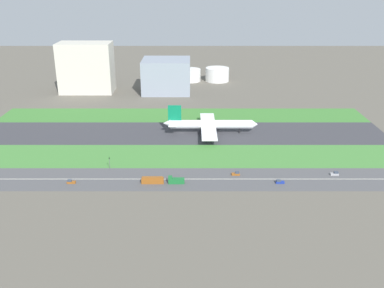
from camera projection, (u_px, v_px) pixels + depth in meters
name	position (u px, v px, depth m)	size (l,w,h in m)	color
ground_plane	(180.00, 133.00, 299.43)	(800.00, 800.00, 0.00)	#5B564C
runway	(180.00, 133.00, 299.41)	(280.00, 46.00, 0.10)	#38383D
grass_median_north	(181.00, 115.00, 337.63)	(280.00, 36.00, 0.10)	#3D7A33
grass_median_south	(179.00, 156.00, 261.20)	(280.00, 36.00, 0.10)	#427F38
highway	(177.00, 179.00, 231.37)	(280.00, 28.00, 0.10)	#4C4C4F
highway_centerline	(177.00, 179.00, 231.35)	(266.00, 0.50, 0.01)	silver
airliner	(207.00, 124.00, 297.25)	(65.00, 56.00, 19.70)	white
car_3	(69.00, 182.00, 226.18)	(4.40, 1.80, 2.00)	brown
car_1	(333.00, 173.00, 236.03)	(4.40, 1.80, 2.00)	#99999E
car_2	(278.00, 182.00, 226.59)	(4.40, 1.80, 2.00)	navy
bus_0	(151.00, 180.00, 226.02)	(11.60, 2.50, 3.50)	brown
truck_0	(174.00, 181.00, 226.11)	(8.40, 2.50, 4.00)	#19662D
car_0	(234.00, 174.00, 235.83)	(4.40, 1.80, 2.00)	brown
traffic_light	(108.00, 162.00, 241.80)	(0.36, 0.50, 7.20)	#4C4C51
terminal_building	(84.00, 68.00, 397.14)	(48.18, 26.64, 45.44)	beige
hangar_building	(165.00, 76.00, 400.13)	(43.58, 38.82, 30.45)	gray
fuel_tank_west	(188.00, 75.00, 445.42)	(21.86, 21.86, 12.39)	silver
fuel_tank_centre	(215.00, 74.00, 445.29)	(24.08, 24.08, 13.69)	silver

